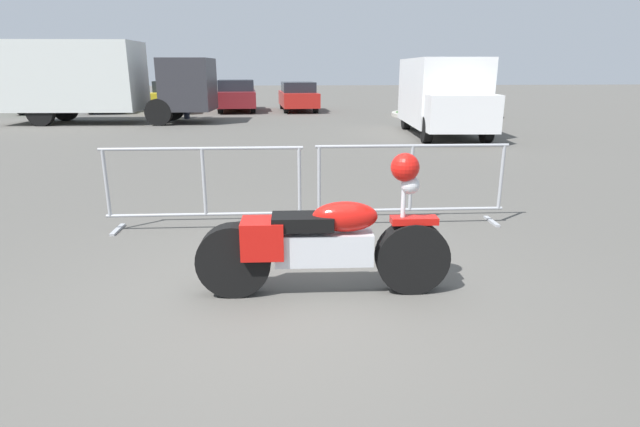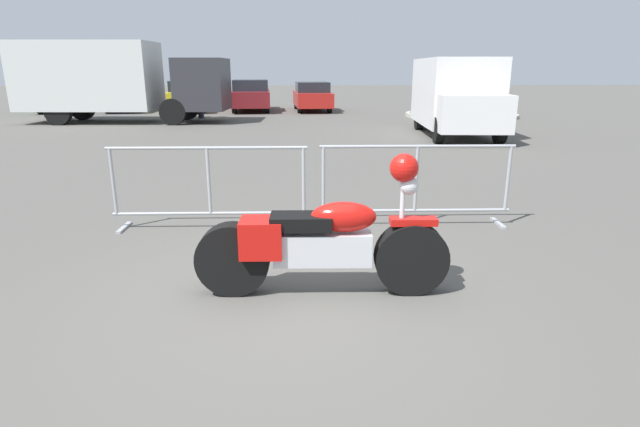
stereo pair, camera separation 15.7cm
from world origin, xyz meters
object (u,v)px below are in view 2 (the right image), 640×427
Objects in this scene: box_truck at (112,79)px; parked_car_maroon at (251,95)px; crowd_barrier_far at (416,184)px; parked_car_blue at (130,96)px; pedestrian at (200,96)px; motorcycle at (322,242)px; parked_car_red at (312,96)px; parked_car_yellow at (190,96)px; crowd_barrier_near at (209,186)px; delivery_van at (456,94)px; parked_car_green at (66,96)px.

box_truck is 7.14m from parked_car_maroon.
crowd_barrier_far is 19.26m from parked_car_maroon.
pedestrian reaches higher than parked_car_blue.
parked_car_blue is at bearing 105.09° from box_truck.
motorcycle is 0.55× the size of parked_car_red.
parked_car_yellow is (-6.65, 18.98, 0.17)m from crowd_barrier_far.
box_truck reaches higher than parked_car_yellow.
parked_car_maroon is 2.65× the size of pedestrian.
crowd_barrier_near is at bearing 125.56° from motorcycle.
crowd_barrier_near is 0.56× the size of parked_car_maroon.
motorcycle is at bearing -123.37° from crowd_barrier_far.
motorcycle is 0.53× the size of parked_car_yellow.
motorcycle is at bearing -18.41° from delivery_van.
parked_car_green is at bearing -153.69° from pedestrian.
motorcycle is 0.45× the size of delivery_van.
crowd_barrier_far is at bearing -156.72° from parked_car_blue.
crowd_barrier_near is (-1.33, 2.03, 0.06)m from motorcycle.
parked_car_green is at bearing 120.35° from motorcycle.
parked_car_green is (-4.19, 5.40, -0.92)m from box_truck.
motorcycle is 2.43m from crowd_barrier_near.
parked_car_blue is (-8.30, 21.32, 0.23)m from motorcycle.
delivery_van is 1.23× the size of parked_car_red.
box_truck reaches higher than motorcycle.
delivery_van is at bearing 56.64° from crowd_barrier_near.
parked_car_red is (2.99, -0.15, -0.05)m from parked_car_maroon.
pedestrian is at bearing 123.52° from parked_car_red.
pedestrian reaches higher than parked_car_yellow.
delivery_van is 12.00m from parked_car_maroon.
delivery_van is at bearing -130.94° from parked_car_blue.
parked_car_maroon reaches higher than crowd_barrier_far.
box_truck reaches higher than delivery_van.
motorcycle is at bearing -56.64° from crowd_barrier_near.
parked_car_yellow is at bearing 84.67° from parked_car_red.
parked_car_yellow is (-3.99, 18.98, 0.17)m from crowd_barrier_near.
pedestrian is at bearing -166.01° from parked_car_yellow.
pedestrian is at bearing 109.84° from crowd_barrier_far.
parked_car_blue is 0.99× the size of parked_car_yellow.
motorcycle is 0.92× the size of crowd_barrier_far.
delivery_van reaches higher than pedestrian.
pedestrian is (1.18, -3.80, 0.19)m from parked_car_yellow.
parked_car_yellow is at bearing 101.86° from crowd_barrier_near.
parked_car_yellow is 3.98m from pedestrian.
parked_car_yellow reaches higher than parked_car_blue.
crowd_barrier_far is at bearing -149.75° from parked_car_green.
crowd_barrier_near is 1.00× the size of crowd_barrier_far.
delivery_van is (3.40, 9.22, 0.68)m from crowd_barrier_far.
parked_car_maroon is at bearing 83.92° from parked_car_red.
parked_car_green reaches higher than motorcycle.
crowd_barrier_near is at bearing -64.10° from box_truck.
pedestrian is at bearing 105.73° from motorcycle.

